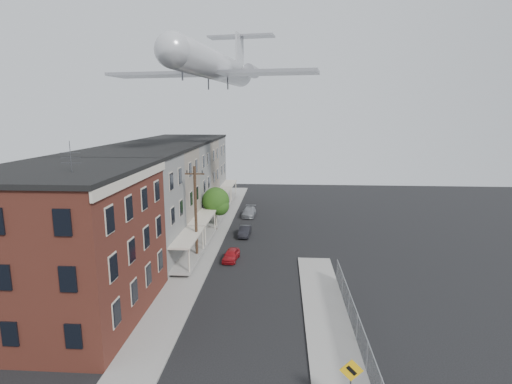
# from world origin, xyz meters

# --- Properties ---
(sidewalk_left) EXTENTS (3.00, 62.00, 0.12)m
(sidewalk_left) POSITION_xyz_m (-5.50, 24.00, 0.06)
(sidewalk_left) COLOR gray
(sidewalk_left) RESTS_ON ground
(sidewalk_right) EXTENTS (3.00, 26.00, 0.12)m
(sidewalk_right) POSITION_xyz_m (5.50, 6.00, 0.06)
(sidewalk_right) COLOR gray
(sidewalk_right) RESTS_ON ground
(curb_left) EXTENTS (0.15, 62.00, 0.14)m
(curb_left) POSITION_xyz_m (-4.05, 24.00, 0.07)
(curb_left) COLOR gray
(curb_left) RESTS_ON ground
(curb_right) EXTENTS (0.15, 26.00, 0.14)m
(curb_right) POSITION_xyz_m (4.05, 6.00, 0.07)
(curb_right) COLOR gray
(curb_right) RESTS_ON ground
(corner_building) EXTENTS (10.31, 12.30, 12.15)m
(corner_building) POSITION_xyz_m (-12.00, 7.00, 5.16)
(corner_building) COLOR #3C1A13
(corner_building) RESTS_ON ground
(row_house_a) EXTENTS (11.98, 7.00, 10.30)m
(row_house_a) POSITION_xyz_m (-11.96, 16.50, 5.13)
(row_house_a) COLOR #5F5F5D
(row_house_a) RESTS_ON ground
(row_house_b) EXTENTS (11.98, 7.00, 10.30)m
(row_house_b) POSITION_xyz_m (-11.96, 23.50, 5.13)
(row_house_b) COLOR #6D6456
(row_house_b) RESTS_ON ground
(row_house_c) EXTENTS (11.98, 7.00, 10.30)m
(row_house_c) POSITION_xyz_m (-11.96, 30.50, 5.13)
(row_house_c) COLOR #5F5F5D
(row_house_c) RESTS_ON ground
(row_house_d) EXTENTS (11.98, 7.00, 10.30)m
(row_house_d) POSITION_xyz_m (-11.96, 37.50, 5.13)
(row_house_d) COLOR #6D6456
(row_house_d) RESTS_ON ground
(row_house_e) EXTENTS (11.98, 7.00, 10.30)m
(row_house_e) POSITION_xyz_m (-11.96, 44.50, 5.13)
(row_house_e) COLOR #5F5F5D
(row_house_e) RESTS_ON ground
(chainlink_fence) EXTENTS (0.06, 18.06, 1.90)m
(chainlink_fence) POSITION_xyz_m (7.00, 5.00, 1.00)
(chainlink_fence) COLOR gray
(chainlink_fence) RESTS_ON ground
(warning_sign) EXTENTS (1.10, 0.11, 2.80)m
(warning_sign) POSITION_xyz_m (5.60, -1.03, 1.88)
(warning_sign) COLOR #515156
(warning_sign) RESTS_ON ground
(utility_pole) EXTENTS (1.80, 0.26, 9.00)m
(utility_pole) POSITION_xyz_m (-5.60, 18.00, 4.67)
(utility_pole) COLOR black
(utility_pole) RESTS_ON ground
(street_tree) EXTENTS (3.22, 3.20, 5.20)m
(street_tree) POSITION_xyz_m (-5.27, 27.92, 3.45)
(street_tree) COLOR black
(street_tree) RESTS_ON ground
(car_near) EXTENTS (1.58, 3.25, 1.07)m
(car_near) POSITION_xyz_m (-2.37, 18.20, 0.53)
(car_near) COLOR #A7151C
(car_near) RESTS_ON ground
(car_mid) EXTENTS (1.31, 3.45, 1.12)m
(car_mid) POSITION_xyz_m (-1.80, 25.92, 0.56)
(car_mid) COLOR black
(car_mid) RESTS_ON ground
(car_far) EXTENTS (1.85, 4.15, 1.18)m
(car_far) POSITION_xyz_m (-2.05, 34.90, 0.59)
(car_far) COLOR gray
(car_far) RESTS_ON ground
(airplane) EXTENTS (22.67, 25.89, 7.45)m
(airplane) POSITION_xyz_m (-4.90, 27.43, 18.76)
(airplane) COLOR #B8B9BD
(airplane) RESTS_ON ground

